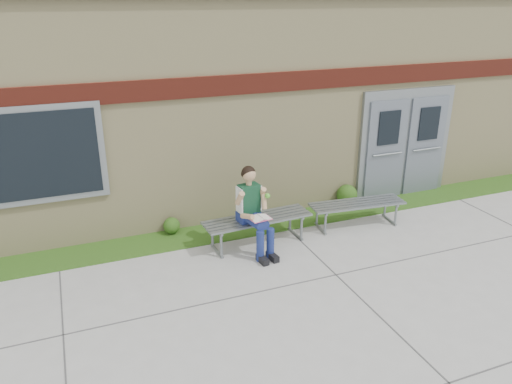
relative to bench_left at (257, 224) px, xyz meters
name	(u,v)px	position (x,y,z in m)	size (l,w,h in m)	color
ground	(292,306)	(-0.26, -1.94, -0.38)	(80.00, 80.00, 0.00)	#9E9E99
grass_strip	(231,230)	(-0.26, 0.66, -0.37)	(16.00, 0.80, 0.02)	#254A13
school_building	(181,87)	(-0.26, 4.04, 1.72)	(16.20, 6.22, 4.20)	beige
bench_left	(257,224)	(0.00, 0.00, 0.00)	(1.92, 0.64, 0.49)	gray
bench_right	(357,208)	(2.00, 0.00, -0.02)	(1.83, 0.67, 0.46)	gray
girl	(254,209)	(-0.16, -0.22, 0.39)	(0.56, 0.91, 1.47)	navy
shrub_mid	(172,226)	(-1.31, 0.91, -0.21)	(0.30, 0.30, 0.30)	#254A13
shrub_east	(347,195)	(2.35, 0.91, -0.15)	(0.42, 0.42, 0.42)	#254A13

